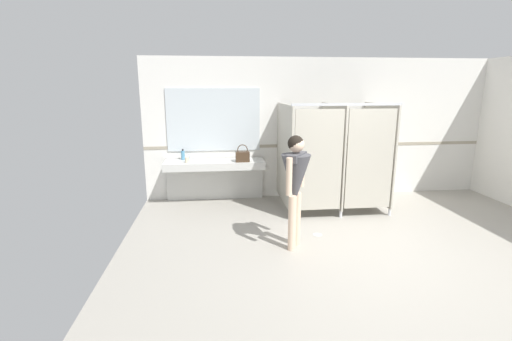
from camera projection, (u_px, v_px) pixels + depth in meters
ground_plane at (383, 257)px, 4.91m from camera, size 7.25×6.17×0.10m
wall_back at (325, 128)px, 7.33m from camera, size 7.25×0.12×2.77m
wall_back_tile_band at (326, 145)px, 7.35m from camera, size 7.25×0.01×0.06m
vanity_counter at (215, 171)px, 7.00m from camera, size 1.90×0.56×0.95m
mirror_panel at (214, 120)px, 6.97m from camera, size 1.80×0.02×1.20m
bathroom_stalls at (335, 155)px, 6.47m from camera, size 1.84×1.41×1.95m
person_standing at (295, 179)px, 4.86m from camera, size 0.55×0.55×1.59m
handbag at (243, 156)px, 6.76m from camera, size 0.26×0.15×0.33m
soap_dispenser at (183, 155)px, 6.94m from camera, size 0.07×0.07×0.21m
paper_cup at (187, 160)px, 6.68m from camera, size 0.07×0.07×0.10m
floor_drain_cover at (318, 235)px, 5.51m from camera, size 0.14×0.14×0.01m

